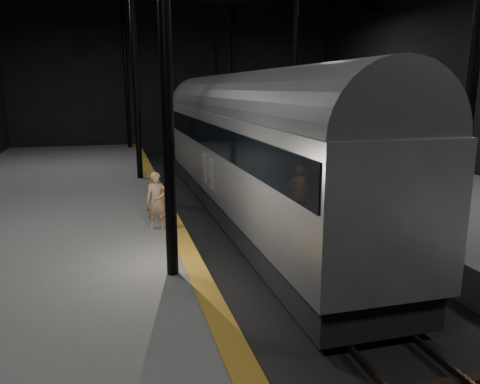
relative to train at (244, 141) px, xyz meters
name	(u,v)px	position (x,y,z in m)	size (l,w,h in m)	color
ground	(272,245)	(0.00, -3.53, -3.11)	(44.00, 44.00, 0.00)	black
platform_left	(28,251)	(-7.50, -3.53, -2.61)	(9.00, 43.80, 1.00)	#595956
platform_right	(463,215)	(7.50, -3.53, -2.61)	(9.00, 43.80, 1.00)	#595956
tactile_strip	(174,223)	(-3.25, -3.53, -2.11)	(0.50, 43.80, 0.01)	olive
track	(273,243)	(0.00, -3.53, -3.05)	(2.40, 43.00, 0.24)	#3F3328
train	(244,141)	(0.00, 0.00, 0.00)	(3.12, 20.88, 5.58)	#96989E
woman	(156,201)	(-3.80, -3.92, -1.26)	(0.63, 0.41, 1.71)	tan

